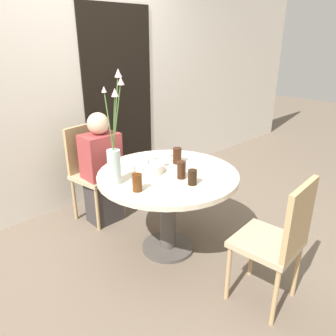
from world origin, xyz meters
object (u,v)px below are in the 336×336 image
(side_plate, at_px, (130,165))
(person_woman, at_px, (102,173))
(chair_near_front, at_px, (279,237))
(drink_glass_1, at_px, (177,156))
(chair_right_flank, at_px, (91,167))
(drink_glass_0, at_px, (137,183))
(drink_glass_3, at_px, (182,170))
(drink_glass_2, at_px, (192,177))
(flower_vase, at_px, (114,154))
(birthday_cake, at_px, (148,168))

(side_plate, xyz_separation_m, person_woman, (-0.01, 0.45, -0.21))
(chair_near_front, relative_size, drink_glass_1, 6.88)
(drink_glass_1, bearing_deg, side_plate, 143.31)
(chair_right_flank, distance_m, side_plate, 0.63)
(drink_glass_0, distance_m, drink_glass_3, 0.39)
(drink_glass_2, xyz_separation_m, drink_glass_3, (0.02, 0.13, 0.01))
(drink_glass_0, relative_size, drink_glass_1, 0.93)
(drink_glass_1, bearing_deg, chair_right_flank, 112.82)
(flower_vase, xyz_separation_m, drink_glass_2, (0.39, -0.40, -0.17))
(chair_right_flank, relative_size, drink_glass_3, 6.92)
(flower_vase, bearing_deg, drink_glass_2, -45.65)
(drink_glass_3, distance_m, person_woman, 0.98)
(birthday_cake, bearing_deg, drink_glass_0, -143.63)
(chair_right_flank, height_order, birthday_cake, chair_right_flank)
(chair_right_flank, relative_size, drink_glass_1, 6.88)
(drink_glass_2, bearing_deg, drink_glass_3, 79.81)
(drink_glass_0, bearing_deg, chair_near_front, -61.78)
(drink_glass_0, xyz_separation_m, drink_glass_2, (0.36, -0.19, -0.01))
(chair_right_flank, bearing_deg, drink_glass_3, -91.20)
(side_plate, xyz_separation_m, drink_glass_3, (0.12, -0.49, 0.06))
(chair_right_flank, distance_m, drink_glass_1, 0.95)
(flower_vase, xyz_separation_m, person_woman, (0.29, 0.67, -0.43))
(chair_right_flank, xyz_separation_m, flower_vase, (-0.26, -0.82, 0.41))
(drink_glass_0, distance_m, drink_glass_1, 0.61)
(chair_right_flank, bearing_deg, side_plate, -95.99)
(flower_vase, relative_size, drink_glass_3, 6.00)
(side_plate, bearing_deg, drink_glass_3, -76.24)
(chair_right_flank, height_order, flower_vase, flower_vase)
(birthday_cake, bearing_deg, drink_glass_3, -66.18)
(chair_near_front, bearing_deg, drink_glass_2, -85.98)
(drink_glass_0, height_order, drink_glass_2, drink_glass_0)
(drink_glass_0, bearing_deg, birthday_cake, 36.37)
(chair_right_flank, bearing_deg, drink_glass_2, -93.19)
(chair_near_front, bearing_deg, birthday_cake, -84.48)
(birthday_cake, xyz_separation_m, drink_glass_3, (0.11, -0.26, 0.03))
(side_plate, bearing_deg, drink_glass_0, -121.65)
(chair_right_flank, distance_m, flower_vase, 0.96)
(drink_glass_0, xyz_separation_m, person_woman, (0.26, 0.87, -0.27))
(chair_near_front, xyz_separation_m, drink_glass_3, (-0.08, 0.80, 0.25))
(flower_vase, distance_m, drink_glass_1, 0.64)
(drink_glass_3, bearing_deg, chair_near_front, -84.35)
(chair_near_front, bearing_deg, flower_vase, -69.89)
(drink_glass_1, bearing_deg, drink_glass_2, -120.52)
(person_woman, bearing_deg, side_plate, -88.93)
(birthday_cake, relative_size, drink_glass_2, 2.04)
(drink_glass_0, bearing_deg, drink_glass_2, -28.46)
(chair_right_flank, xyz_separation_m, chair_near_front, (0.23, -1.89, 0.00))
(side_plate, relative_size, drink_glass_1, 1.29)
(drink_glass_1, bearing_deg, flower_vase, 178.22)
(chair_right_flank, bearing_deg, person_woman, -90.00)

